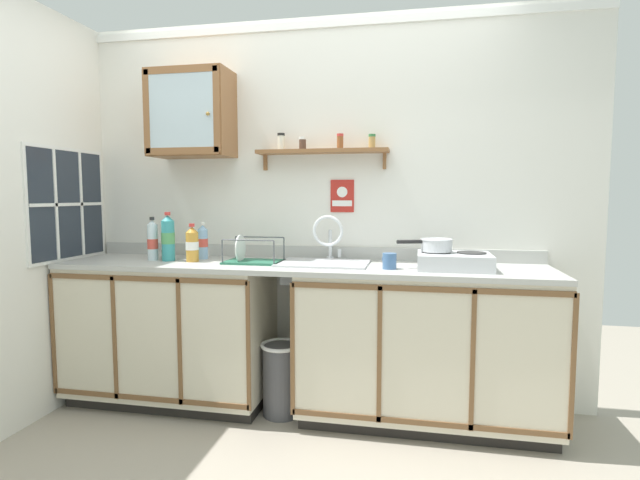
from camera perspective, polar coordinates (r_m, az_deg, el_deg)
floor at (r=2.83m, az=-4.77°, el=-22.73°), size 5.97×5.97×0.00m
back_wall at (r=3.23m, az=-1.27°, el=3.55°), size 3.57×0.07×2.45m
lower_cabinet_run at (r=3.35m, az=-16.89°, el=-10.24°), size 1.27×0.58×0.89m
lower_cabinet_run_right at (r=2.97m, az=12.03°, el=-12.12°), size 1.45×0.58×0.89m
countertop at (r=2.95m, az=-2.58°, el=-3.08°), size 2.93×0.61×0.03m
backsplash at (r=3.21m, az=-1.40°, el=-1.41°), size 2.93×0.02×0.08m
sink at (r=2.96m, az=0.49°, el=-2.96°), size 0.53×0.42×0.39m
hot_plate_stove at (r=2.85m, az=15.31°, el=-2.36°), size 0.40×0.34×0.09m
saucepan at (r=2.85m, az=13.31°, el=-0.52°), size 0.31×0.18×0.07m
bottle_detergent_teal_0 at (r=3.22m, az=-17.24°, el=0.23°), size 0.08×0.08×0.31m
bottle_juice_amber_1 at (r=3.14m, az=-14.63°, el=-0.49°), size 0.08×0.08×0.24m
bottle_water_clear_2 at (r=3.29m, az=-18.88°, el=-0.08°), size 0.07×0.07×0.27m
bottle_water_blue_3 at (r=3.26m, az=-13.46°, el=-0.23°), size 0.06×0.06×0.24m
bottle_soda_green_4 at (r=3.33m, az=-17.27°, el=-0.38°), size 0.08×0.08×0.22m
dish_rack at (r=3.02m, az=-7.95°, el=-2.13°), size 0.35×0.24×0.17m
mug at (r=2.77m, az=8.04°, el=-2.42°), size 0.09×0.10×0.09m
wall_cabinet at (r=3.35m, az=-14.73°, el=13.97°), size 0.52×0.31×0.55m
spice_shelf at (r=3.13m, az=0.18°, el=10.42°), size 0.84×0.14×0.23m
warning_sign at (r=3.15m, az=2.60°, el=5.10°), size 0.15×0.01×0.21m
window at (r=3.50m, az=-27.31°, el=3.70°), size 0.03×0.69×0.72m
trash_bin at (r=3.08m, az=-4.49°, el=-15.68°), size 0.25×0.25×0.44m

